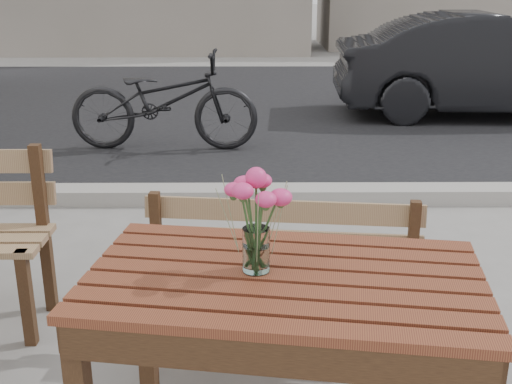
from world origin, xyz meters
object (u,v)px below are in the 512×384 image
main_table (284,310)px  bicycle (164,101)px  main_vase (256,208)px  parked_car (493,65)px

main_table → bicycle: bearing=110.9°
bicycle → main_vase: bearing=-167.1°
bicycle → main_table: bearing=-166.1°
main_vase → parked_car: 6.90m
main_vase → main_table: bearing=-17.2°
parked_car → main_table: bearing=157.6°
main_vase → bicycle: size_ratio=0.18×
main_vase → parked_car: (3.03, 6.19, -0.37)m
parked_car → bicycle: (-3.93, -1.61, -0.14)m
main_vase → parked_car: bearing=64.0°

